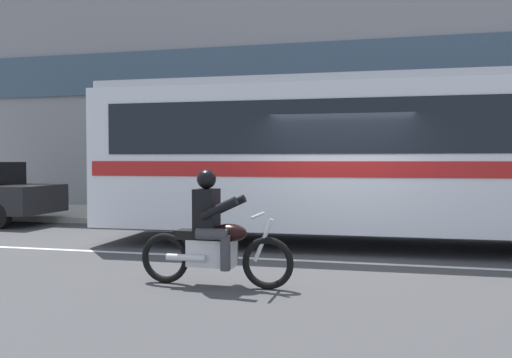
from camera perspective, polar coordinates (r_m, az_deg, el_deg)
ground_plane at (r=9.59m, az=9.05°, el=-8.14°), size 60.00×60.00×0.00m
sidewalk_curb at (r=14.61m, az=10.68°, el=-4.34°), size 28.00×3.80×0.15m
lane_center_stripe at (r=9.00m, az=8.73°, el=-8.79°), size 26.60×0.14×0.01m
office_building_facade at (r=17.51m, az=11.24°, el=18.21°), size 28.00×0.89×13.14m
transit_bus at (r=10.61m, az=15.63°, el=3.01°), size 12.05×2.81×3.22m
motorcycle_with_rider at (r=7.18m, az=-4.52°, el=-6.25°), size 2.14×0.64×1.56m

